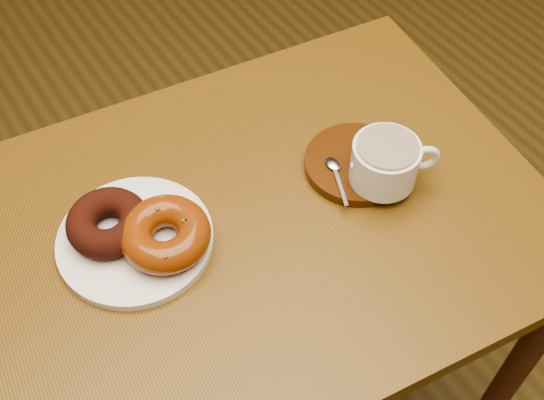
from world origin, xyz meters
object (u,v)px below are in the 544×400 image
saucer (356,164)px  coffee_cup (386,162)px  donut_plate (135,240)px  cafe_table (261,262)px

saucer → coffee_cup: (0.01, -0.04, 0.04)m
saucer → coffee_cup: bearing=-76.1°
donut_plate → coffee_cup: bearing=-16.9°
cafe_table → saucer: saucer is taller
cafe_table → coffee_cup: bearing=-8.5°
donut_plate → saucer: bearing=-9.8°
cafe_table → coffee_cup: coffee_cup is taller
cafe_table → donut_plate: (-0.16, 0.05, 0.12)m
cafe_table → donut_plate: bearing=168.9°
coffee_cup → saucer: bearing=130.9°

